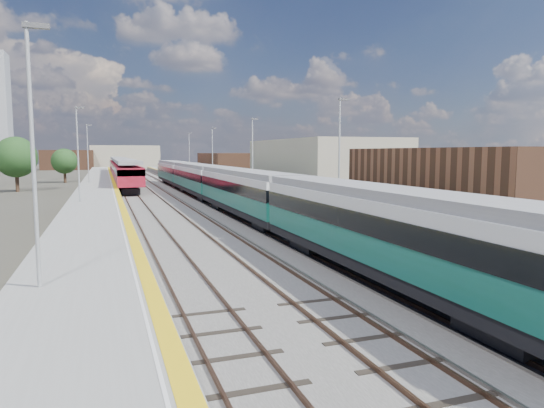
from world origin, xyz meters
TOP-DOWN VIEW (x-y plane):
  - ground at (0.00, 50.00)m, footprint 320.00×320.00m
  - ballast_bed at (-2.25, 52.50)m, footprint 10.50×155.00m
  - tracks at (-1.65, 54.18)m, footprint 8.96×160.00m
  - platform_right at (5.28, 52.49)m, footprint 4.70×155.00m
  - platform_left at (-9.05, 52.49)m, footprint 4.30×155.00m
  - buildings at (-18.12, 138.60)m, footprint 72.00×185.50m
  - green_train at (1.50, 36.71)m, footprint 2.75×76.54m
  - red_train at (-5.50, 78.18)m, footprint 3.02×61.14m
  - tree_b at (-18.63, 60.44)m, footprint 5.08×5.08m
  - tree_c at (-14.36, 78.68)m, footprint 4.10×4.10m
  - tree_d at (21.90, 69.64)m, footprint 4.24×4.24m

SIDE VIEW (x-z plane):
  - ground at x=0.00m, z-range 0.00..0.00m
  - ballast_bed at x=-2.25m, z-range 0.00..0.06m
  - tracks at x=-1.65m, z-range 0.02..0.19m
  - platform_left at x=-9.05m, z-range -3.74..4.78m
  - platform_right at x=5.28m, z-range -3.72..4.80m
  - green_train at x=1.50m, z-range 0.62..3.64m
  - red_train at x=-5.50m, z-range 0.35..4.16m
  - tree_c at x=-14.36m, z-range 0.72..6.28m
  - tree_d at x=21.90m, z-range 0.74..6.48m
  - tree_b at x=-18.63m, z-range 0.89..7.78m
  - buildings at x=-18.12m, z-range -9.30..30.70m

